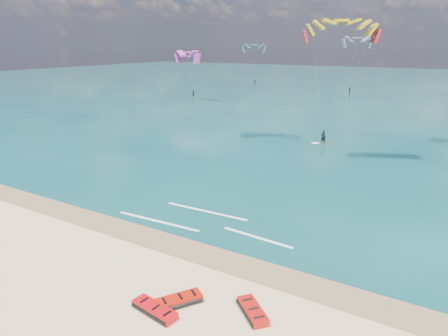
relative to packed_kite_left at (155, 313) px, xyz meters
The scene contains 9 objects.
ground 42.89m from the packed_kite_left, 96.59° to the left, with size 320.00×320.00×0.00m, color tan.
wet_sand_strip 7.46m from the packed_kite_left, 131.30° to the left, with size 320.00×2.40×0.01m, color brown.
sea 106.72m from the packed_kite_left, 92.65° to the left, with size 320.00×200.00×0.04m, color #0B3C3F.
packed_kite_left is the anchor object (origin of this frame).
packed_kite_mid 4.43m from the packed_kite_left, 29.25° to the left, with size 2.22×1.11×0.40m, color #BA140C, non-canonical shape.
packed_kite_right 1.19m from the packed_kite_left, 63.40° to the left, with size 2.43×1.14×0.41m, color red, non-canonical shape.
kitesurfer_main 32.96m from the packed_kite_left, 93.05° to the left, with size 8.82×8.15×15.24m.
shoreline_foam 9.74m from the packed_kite_left, 111.13° to the left, with size 12.65×3.64×0.01m.
distant_kites 80.71m from the packed_kite_left, 97.26° to the left, with size 72.67×39.63×12.85m.
Camera 1 is at (15.39, -14.18, 11.66)m, focal length 32.00 mm.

